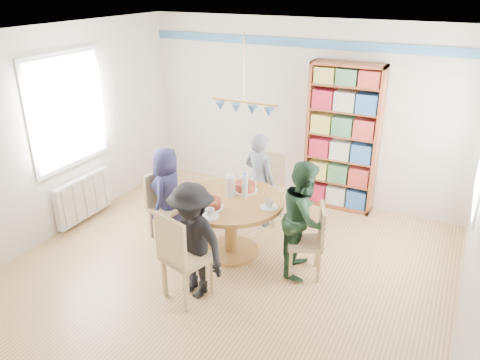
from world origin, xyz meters
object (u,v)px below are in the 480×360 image
Objects in this scene: chair_left at (163,202)px; person_near at (192,241)px; person_right at (304,218)px; chair_near at (181,254)px; bookshelf at (342,140)px; person_far at (259,180)px; person_left at (167,194)px; dining_table at (231,213)px; chair_far at (268,184)px; chair_right at (312,238)px; radiator at (84,197)px.

person_near is (1.03, -0.91, 0.17)m from chair_left.
person_near is (-0.91, -0.96, -0.03)m from person_right.
bookshelf is (0.87, 2.95, 0.49)m from chair_near.
bookshelf reaches higher than person_near.
person_right is 1.04× the size of person_far.
person_right is at bearing 79.33° from person_left.
dining_table is 0.88m from person_far.
person_left reaches higher than dining_table.
person_left is at bearing 150.97° from person_near.
chair_near is 1.47m from person_right.
person_right is (0.96, 1.10, 0.12)m from chair_near.
dining_table is at bearing -92.26° from chair_far.
person_right is (-0.12, 0.05, 0.21)m from chair_right.
dining_table is 1.26× the size of chair_near.
bookshelf is at bearing 88.75° from person_near.
dining_table is 0.92m from person_near.
person_right is at bearing 61.67° from person_near.
person_left is (0.08, 0.01, 0.13)m from chair_left.
person_near reaches higher than person_left.
bookshelf reaches higher than person_far.
person_far reaches higher than chair_left.
chair_near is 0.83× the size of person_left.
bookshelf is (1.76, 1.89, 0.43)m from person_left.
radiator is at bearing -146.65° from bookshelf.
person_far is at bearing -129.90° from bookshelf.
bookshelf is at bearing -116.13° from person_far.
chair_far reaches higher than chair_left.
person_near is 2.95m from bookshelf.
person_left is 1.27m from person_far.
bookshelf reaches higher than chair_near.
chair_far is 0.45× the size of bookshelf.
chair_left is at bearing -95.79° from person_left.
dining_table is at bearing 82.77° from person_right.
person_near is at bearing 126.69° from person_right.
bookshelf is at bearing 66.20° from dining_table.
person_far is at bearing 121.62° from person_left.
chair_left is 1.38m from person_near.
chair_left is 1.43m from chair_near.
chair_left reaches higher than chair_right.
chair_far is at bearing -133.74° from bookshelf.
person_far is (0.02, 1.93, 0.09)m from chair_near.
person_far is at bearing 38.50° from person_right.
person_far reaches higher than chair_far.
bookshelf is at bearing 124.92° from person_left.
person_far is 1.38m from bookshelf.
radiator is at bearing 38.25° from person_far.
chair_right is at bearing -0.09° from dining_table.
person_left reaches higher than chair_right.
chair_far is 0.93× the size of chair_near.
chair_far is 2.12m from chair_near.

